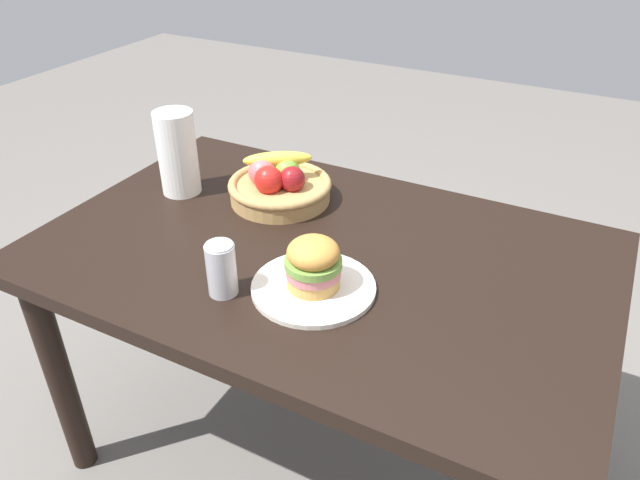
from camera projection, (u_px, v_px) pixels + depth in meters
ground_plane at (319, 449)px, 1.88m from camera, size 8.00×8.00×0.00m
dining_table at (319, 282)px, 1.54m from camera, size 1.40×0.90×0.75m
plate at (313, 287)px, 1.34m from camera, size 0.28×0.28×0.01m
sandwich at (313, 263)px, 1.30m from camera, size 0.13×0.13×0.12m
soda_can at (221, 269)px, 1.30m from camera, size 0.07×0.07×0.13m
fruit_basket at (279, 185)px, 1.67m from camera, size 0.29×0.29×0.14m
paper_towel_roll at (177, 153)px, 1.68m from camera, size 0.11×0.11×0.24m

